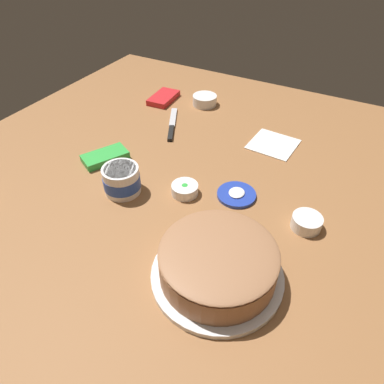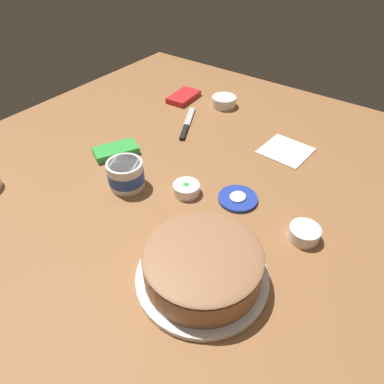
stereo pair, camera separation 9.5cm
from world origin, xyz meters
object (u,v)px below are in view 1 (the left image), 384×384
Objects in this scene: spreading_knife at (172,126)px; candy_box_upper at (164,98)px; candy_box_lower at (105,157)px; sprinkle_bowl_green at (185,189)px; sprinkle_bowl_rainbow at (307,222)px; sprinkle_bowl_pink at (205,100)px; frosting_tub at (122,180)px; paper_napkin at (273,144)px; frosting_tub_lid at (236,194)px; frosted_cake at (218,264)px.

spreading_knife is 1.50× the size of candy_box_upper.
sprinkle_bowl_green is at bearing -66.50° from candy_box_lower.
spreading_knife is 0.29m from candy_box_lower.
sprinkle_bowl_green is (-0.30, -0.22, 0.01)m from spreading_knife.
sprinkle_bowl_rainbow is at bearing -61.39° from candy_box_lower.
sprinkle_bowl_pink reaches higher than candy_box_upper.
frosting_tub is 0.73× the size of candy_box_upper.
sprinkle_bowl_pink is 0.65× the size of paper_napkin.
paper_napkin is (0.07, -0.37, -0.00)m from spreading_knife.
sprinkle_bowl_green is (-0.03, 0.34, -0.00)m from sprinkle_bowl_rainbow.
frosting_tub_lid is 0.31m from paper_napkin.
sprinkle_bowl_pink is (0.22, -0.02, 0.02)m from spreading_knife.
paper_napkin is (0.37, -0.14, -0.01)m from sprinkle_bowl_green.
candy_box_upper is at bearing 39.89° from frosted_cake.
spreading_knife is at bearing -144.31° from candy_box_upper.
frosting_tub_lid is at bearing 14.24° from frosted_cake.
frosted_cake is 1.36× the size of spreading_knife.
candy_box_lower reaches higher than candy_box_upper.
frosted_cake is 2.67× the size of frosting_tub_lid.
sprinkle_bowl_pink is 0.69× the size of candy_box_lower.
frosting_tub_lid is 0.66m from candy_box_upper.
candy_box_lower is (-0.50, 0.11, -0.01)m from sprinkle_bowl_pink.
candy_box_lower reaches higher than paper_napkin.
candy_box_lower is at bearing 168.13° from sprinkle_bowl_pink.
frosted_cake reaches higher than candy_box_lower.
sprinkle_bowl_green is (0.08, -0.16, -0.03)m from frosting_tub.
candy_box_upper is (0.48, 0.37, -0.01)m from sprinkle_bowl_green.
paper_napkin is (0.58, 0.06, -0.04)m from frosted_cake.
spreading_knife is at bearing 39.94° from frosted_cake.
paper_napkin is at bearing -20.85° from sprinkle_bowl_green.
frosted_cake is 0.57m from candy_box_lower.
frosting_tub_lid is 1.45× the size of sprinkle_bowl_green.
candy_box_lower is at bearing 91.06° from sprinkle_bowl_rainbow.
frosting_tub is 1.37× the size of sprinkle_bowl_rainbow.
sprinkle_bowl_pink is 0.67× the size of candy_box_upper.
sprinkle_bowl_green reaches higher than candy_box_upper.
sprinkle_bowl_rainbow is 0.34m from sprinkle_bowl_green.
sprinkle_bowl_rainbow reaches higher than sprinkle_bowl_green.
frosted_cake is 0.39m from frosting_tub.
frosting_tub_lid is at bearing 178.96° from paper_napkin.
frosted_cake is 0.90m from candy_box_upper.
frosting_tub reaches higher than sprinkle_bowl_pink.
frosted_cake reaches higher than sprinkle_bowl_rainbow.
sprinkle_bowl_pink is (0.49, 0.54, 0.00)m from sprinkle_bowl_rainbow.
candy_box_upper reaches higher than frosting_tub_lid.
frosting_tub_lid is at bearing -57.44° from candy_box_lower.
candy_box_lower reaches higher than spreading_knife.
spreading_knife is at bearing 64.88° from sprinkle_bowl_rainbow.
sprinkle_bowl_rainbow is (-0.26, -0.57, 0.01)m from spreading_knife.
sprinkle_bowl_pink is at bearing -5.42° from spreading_knife.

